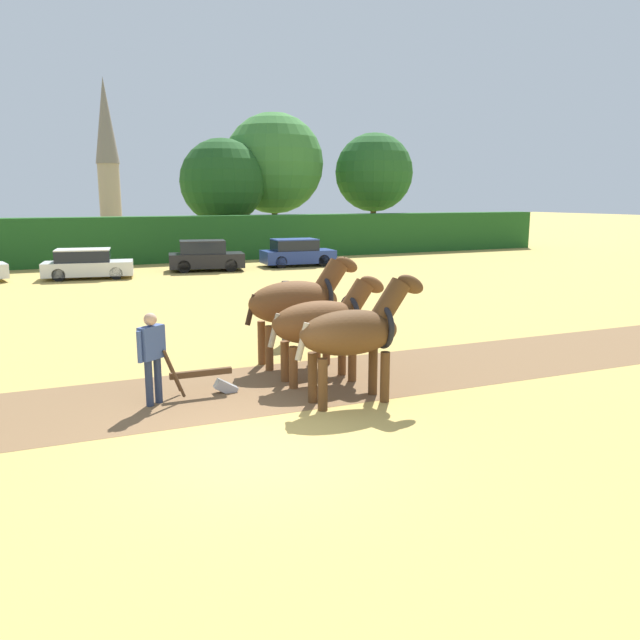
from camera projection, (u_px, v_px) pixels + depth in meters
ground_plane at (263, 448)px, 9.68m from camera, size 240.00×240.00×0.00m
plowed_furrow_strip at (70, 411)px, 11.35m from camera, size 32.81×4.61×0.01m
hedgerow at (87, 242)px, 35.33m from camera, size 63.99×1.59×2.72m
tree_center at (223, 182)px, 42.79m from camera, size 5.83×5.83×7.80m
tree_center_right at (274, 164)px, 45.40m from camera, size 7.22×7.22×9.85m
tree_right at (374, 173)px, 47.30m from camera, size 5.88×5.88×8.62m
church_spire at (107, 152)px, 67.82m from camera, size 2.54×2.54×16.48m
draft_horse_lead_left at (355, 332)px, 11.64m from camera, size 2.72×0.97×2.46m
draft_horse_lead_right at (323, 322)px, 13.00m from camera, size 2.70×1.03×2.27m
draft_horse_trail_left at (298, 302)px, 14.32m from camera, size 2.84×1.12×2.55m
plow at (207, 379)px, 12.25m from camera, size 1.49×0.48×1.13m
farmer_at_plow at (152, 351)px, 11.54m from camera, size 0.58×0.46×1.75m
farmer_beside_team at (286, 307)px, 16.53m from camera, size 0.50×0.48×1.66m
parked_car_center at (87, 264)px, 29.76m from camera, size 4.32×2.42×1.42m
parked_car_center_right at (205, 256)px, 32.90m from camera, size 4.15×2.54×1.61m
parked_car_right at (297, 253)px, 35.21m from camera, size 4.17×2.16×1.53m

